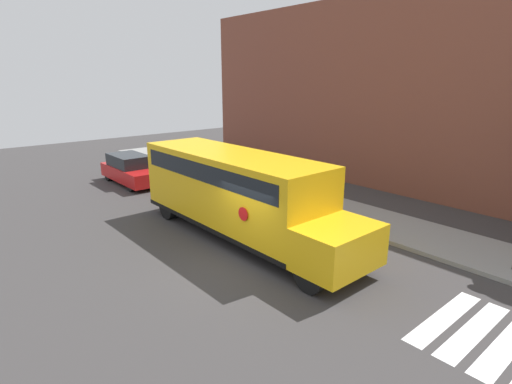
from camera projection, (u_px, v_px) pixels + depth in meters
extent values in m
plane|color=#3A3838|center=(241.00, 265.00, 12.68)|extent=(60.00, 60.00, 0.00)
cube|color=gray|center=(362.00, 218.00, 16.73)|extent=(44.00, 3.00, 0.15)
cube|color=brown|center=(448.00, 95.00, 19.47)|extent=(32.00, 4.00, 9.80)
cube|color=white|center=(444.00, 318.00, 9.88)|extent=(0.50, 3.20, 0.01)
cube|color=white|center=(474.00, 331.00, 9.37)|extent=(0.50, 3.20, 0.01)
cube|color=white|center=(507.00, 345.00, 8.86)|extent=(0.50, 3.20, 0.01)
cube|color=yellow|center=(231.00, 188.00, 14.86)|extent=(8.38, 2.50, 2.65)
cube|color=yellow|center=(338.00, 247.00, 11.39)|extent=(1.68, 2.50, 1.25)
cube|color=black|center=(232.00, 219.00, 15.21)|extent=(8.38, 2.54, 0.16)
cube|color=black|center=(231.00, 168.00, 14.65)|extent=(7.71, 2.53, 0.64)
cylinder|color=red|center=(243.00, 214.00, 12.41)|extent=(0.44, 0.02, 0.44)
cylinder|color=black|center=(357.00, 254.00, 12.28)|extent=(1.00, 0.30, 1.00)
cylinder|color=black|center=(310.00, 276.00, 10.93)|extent=(1.00, 0.30, 1.00)
cylinder|color=black|center=(211.00, 198.00, 18.07)|extent=(1.00, 0.30, 1.00)
cylinder|color=black|center=(168.00, 207.00, 16.72)|extent=(1.00, 0.30, 1.00)
cube|color=red|center=(132.00, 173.00, 22.28)|extent=(4.64, 1.75, 0.73)
cube|color=#1E2328|center=(129.00, 160.00, 22.29)|extent=(2.60, 1.61, 0.66)
cylinder|color=black|center=(157.00, 181.00, 21.71)|extent=(0.64, 0.22, 0.64)
cylinder|color=black|center=(131.00, 186.00, 20.76)|extent=(0.64, 0.22, 0.64)
cylinder|color=black|center=(133.00, 171.00, 23.94)|extent=(0.64, 0.22, 0.64)
cylinder|color=black|center=(109.00, 175.00, 23.00)|extent=(0.64, 0.22, 0.64)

